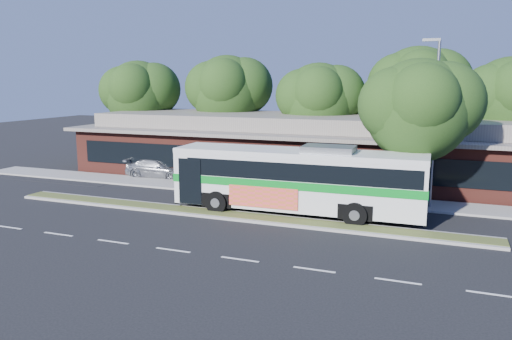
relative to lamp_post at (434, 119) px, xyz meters
The scene contains 13 objects.
ground 12.31m from the lamp_post, 147.90° to the right, with size 120.00×120.00×0.00m, color black.
median_strip 12.00m from the lamp_post, 150.55° to the right, with size 26.00×1.10×0.15m, color #3F4C20.
sidewalk 10.73m from the lamp_post, behind, with size 44.00×2.60×0.12m, color gray.
parking_lot 28.28m from the lamp_post, behind, with size 14.00×12.00×0.01m, color black.
plaza_building 12.17m from the lamp_post, 143.84° to the left, with size 33.20×11.20×4.45m.
lamp_post is the anchor object (origin of this frame).
tree_bg_a 25.84m from the lamp_post, 159.27° to the left, with size 6.47×5.80×8.63m.
tree_bg_b 19.10m from the lamp_post, 147.83° to the left, with size 6.69×6.00×9.00m.
tree_bg_c 12.27m from the lamp_post, 131.77° to the left, with size 6.24×5.60×8.26m.
tree_bg_d 10.32m from the lamp_post, 96.28° to the left, with size 6.91×6.20×9.37m.
transit_bus 7.87m from the lamp_post, 150.60° to the right, with size 13.15×3.30×3.67m.
sedan 19.26m from the lamp_post, behind, with size 1.91×4.70×1.36m, color #A4A6AB.
sidewalk_tree 0.92m from the lamp_post, 126.10° to the right, with size 6.04×5.42×8.08m.
Camera 1 is at (10.32, -22.14, 6.91)m, focal length 35.00 mm.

